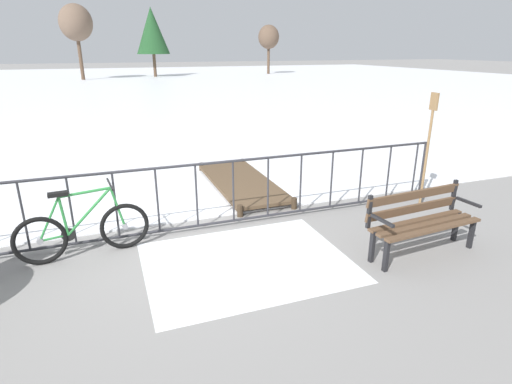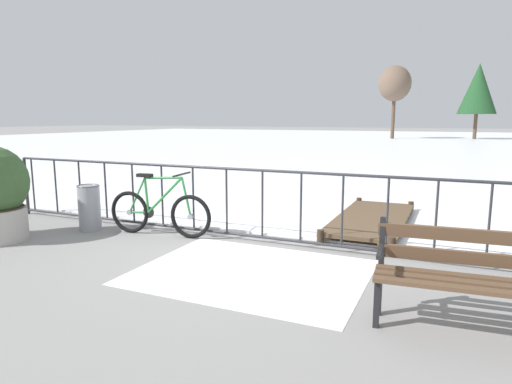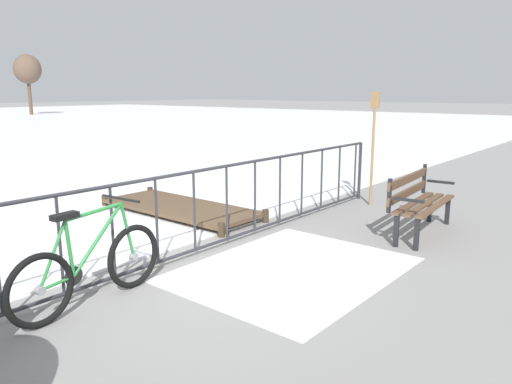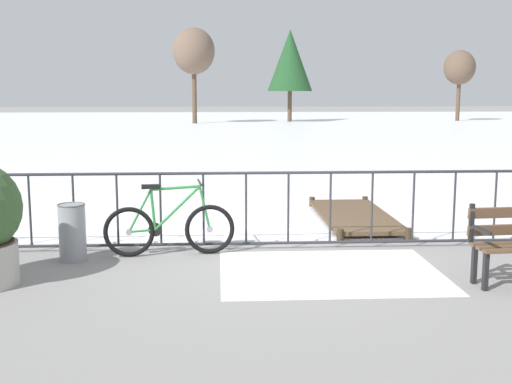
# 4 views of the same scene
# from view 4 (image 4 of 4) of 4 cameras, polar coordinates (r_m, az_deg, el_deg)

# --- Properties ---
(ground_plane) EXTENTS (160.00, 160.00, 0.00)m
(ground_plane) POSITION_cam_4_polar(r_m,az_deg,el_deg) (8.96, 0.98, -4.99)
(ground_plane) COLOR gray
(frozen_pond) EXTENTS (80.00, 56.00, 0.03)m
(frozen_pond) POSITION_cam_4_polar(r_m,az_deg,el_deg) (37.14, -2.31, 5.58)
(frozen_pond) COLOR white
(frozen_pond) RESTS_ON ground
(snow_patch) EXTENTS (2.62, 2.05, 0.01)m
(snow_patch) POSITION_cam_4_polar(r_m,az_deg,el_deg) (7.88, 6.51, -6.95)
(snow_patch) COLOR white
(snow_patch) RESTS_ON ground
(railing_fence) EXTENTS (9.06, 0.06, 1.07)m
(railing_fence) POSITION_cam_4_polar(r_m,az_deg,el_deg) (8.84, 0.99, -1.47)
(railing_fence) COLOR #2D2D33
(railing_fence) RESTS_ON ground
(bicycle_near_railing) EXTENTS (1.71, 0.52, 0.97)m
(bicycle_near_railing) POSITION_cam_4_polar(r_m,az_deg,el_deg) (8.61, -7.59, -3.13)
(bicycle_near_railing) COLOR black
(bicycle_near_railing) RESTS_ON ground
(trash_bin) EXTENTS (0.35, 0.35, 0.73)m
(trash_bin) POSITION_cam_4_polar(r_m,az_deg,el_deg) (8.60, -15.78, -3.36)
(trash_bin) COLOR gray
(trash_bin) RESTS_ON ground
(wooden_dock) EXTENTS (1.10, 2.91, 0.20)m
(wooden_dock) POSITION_cam_4_polar(r_m,az_deg,el_deg) (10.80, 8.60, -2.04)
(wooden_dock) COLOR brown
(wooden_dock) RESTS_ON ground
(tree_far_west) EXTENTS (2.18, 2.18, 4.94)m
(tree_far_west) POSITION_cam_4_polar(r_m,az_deg,el_deg) (48.41, 17.40, 10.31)
(tree_far_west) COLOR brown
(tree_far_west) RESTS_ON ground
(tree_west_mid) EXTENTS (2.70, 2.70, 6.14)m
(tree_west_mid) POSITION_cam_4_polar(r_m,az_deg,el_deg) (42.95, -5.47, 12.13)
(tree_west_mid) COLOR brown
(tree_west_mid) RESTS_ON ground
(tree_centre) EXTENTS (3.07, 3.07, 6.24)m
(tree_centre) POSITION_cam_4_polar(r_m,az_deg,el_deg) (45.17, 3.00, 11.42)
(tree_centre) COLOR brown
(tree_centre) RESTS_ON ground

